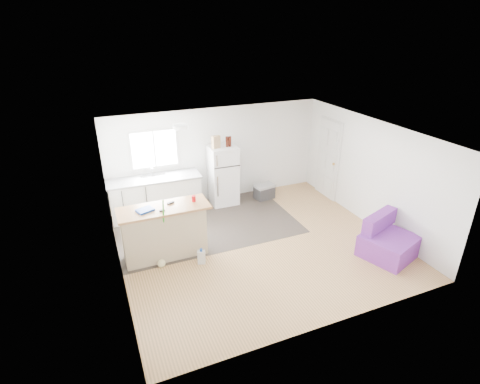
# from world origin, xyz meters

# --- Properties ---
(room) EXTENTS (5.51, 5.01, 2.41)m
(room) POSITION_xyz_m (0.00, 0.00, 1.20)
(room) COLOR olive
(room) RESTS_ON ground
(vinyl_zone) EXTENTS (4.05, 2.50, 0.00)m
(vinyl_zone) POSITION_xyz_m (-0.73, 1.25, 0.00)
(vinyl_zone) COLOR #38302A
(vinyl_zone) RESTS_ON floor
(window) EXTENTS (1.18, 0.06, 0.98)m
(window) POSITION_xyz_m (-1.55, 2.49, 1.55)
(window) COLOR white
(window) RESTS_ON back_wall
(interior_door) EXTENTS (0.11, 0.92, 2.10)m
(interior_door) POSITION_xyz_m (2.72, 1.55, 1.02)
(interior_door) COLOR white
(interior_door) RESTS_ON right_wall
(ceiling_fixture) EXTENTS (0.30, 0.30, 0.07)m
(ceiling_fixture) POSITION_xyz_m (-1.20, 1.20, 2.36)
(ceiling_fixture) COLOR white
(ceiling_fixture) RESTS_ON ceiling
(kitchen_cabinets) EXTENTS (2.18, 0.75, 1.25)m
(kitchen_cabinets) POSITION_xyz_m (-1.67, 2.17, 0.49)
(kitchen_cabinets) COLOR white
(kitchen_cabinets) RESTS_ON floor
(peninsula) EXTENTS (1.74, 0.67, 1.07)m
(peninsula) POSITION_xyz_m (-1.86, 0.36, 0.54)
(peninsula) COLOR #C6B18F
(peninsula) RESTS_ON floor
(refrigerator) EXTENTS (0.68, 0.65, 1.51)m
(refrigerator) POSITION_xyz_m (0.04, 2.17, 0.75)
(refrigerator) COLOR white
(refrigerator) RESTS_ON floor
(cooler) EXTENTS (0.56, 0.43, 0.39)m
(cooler) POSITION_xyz_m (1.12, 1.98, 0.20)
(cooler) COLOR #303033
(cooler) RESTS_ON floor
(purple_seat) EXTENTS (1.20, 1.18, 0.79)m
(purple_seat) POSITION_xyz_m (2.22, -1.31, 0.29)
(purple_seat) COLOR purple
(purple_seat) RESTS_ON floor
(cleaner_jug) EXTENTS (0.17, 0.15, 0.33)m
(cleaner_jug) POSITION_xyz_m (-1.29, -0.18, 0.14)
(cleaner_jug) COLOR silver
(cleaner_jug) RESTS_ON floor
(mop) EXTENTS (0.23, 0.39, 1.41)m
(mop) POSITION_xyz_m (-2.00, 0.04, 0.23)
(mop) COLOR green
(mop) RESTS_ON floor
(red_cup) EXTENTS (0.11, 0.11, 0.12)m
(red_cup) POSITION_xyz_m (-1.22, 0.39, 1.13)
(red_cup) COLOR red
(red_cup) RESTS_ON peninsula
(blue_tray) EXTENTS (0.36, 0.31, 0.04)m
(blue_tray) POSITION_xyz_m (-2.18, 0.35, 1.09)
(blue_tray) COLOR #123BB1
(blue_tray) RESTS_ON peninsula
(tool_a) EXTENTS (0.15, 0.10, 0.03)m
(tool_a) POSITION_xyz_m (-1.66, 0.47, 1.08)
(tool_a) COLOR black
(tool_a) RESTS_ON peninsula
(tool_b) EXTENTS (0.10, 0.04, 0.03)m
(tool_b) POSITION_xyz_m (-1.89, 0.21, 1.08)
(tool_b) COLOR black
(tool_b) RESTS_ON peninsula
(cardboard_box) EXTENTS (0.22, 0.15, 0.30)m
(cardboard_box) POSITION_xyz_m (-0.14, 2.12, 1.66)
(cardboard_box) COLOR #A1835C
(cardboard_box) RESTS_ON refrigerator
(bottle_left) EXTENTS (0.09, 0.09, 0.25)m
(bottle_left) POSITION_xyz_m (0.14, 2.11, 1.63)
(bottle_left) COLOR #3B130A
(bottle_left) RESTS_ON refrigerator
(bottle_right) EXTENTS (0.08, 0.08, 0.25)m
(bottle_right) POSITION_xyz_m (0.21, 2.11, 1.63)
(bottle_right) COLOR #3B130A
(bottle_right) RESTS_ON refrigerator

